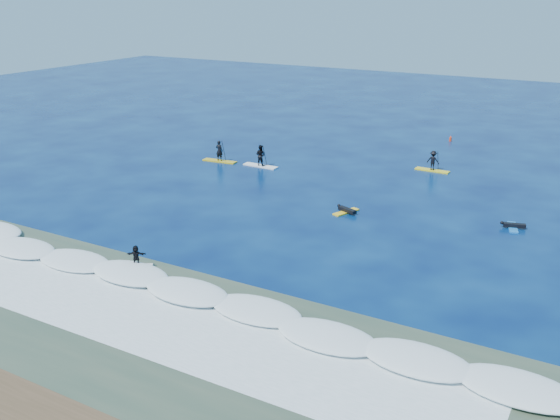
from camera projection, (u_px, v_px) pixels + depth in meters
The scene contains 11 objects.
ground at pixel (270, 229), 40.26m from camera, with size 160.00×160.00×0.00m, color #030F3F.
shallow_water at pixel (117, 325), 28.79m from camera, with size 90.00×13.00×0.01m, color #324535.
breaking_wave at pixel (172, 291), 32.07m from camera, with size 40.00×6.00×0.30m, color white.
whitewater at pixel (132, 316), 29.61m from camera, with size 34.00×5.00×0.02m, color silver.
sup_paddler_left at pixel (219, 154), 55.64m from camera, with size 3.23×1.09×2.22m.
sup_paddler_center at pixel (260, 157), 54.06m from camera, with size 3.19×0.85×2.23m.
sup_paddler_right at pixel (433, 162), 52.75m from camera, with size 2.91×0.81×2.02m.
prone_paddler_near at pixel (346, 211), 43.14m from camera, with size 1.63×2.16×0.44m.
prone_paddler_far at pixel (513, 226), 40.37m from camera, with size 1.59×2.07×0.42m.
wave_surfer at pixel (136, 257), 34.30m from camera, with size 1.74×1.24×1.25m.
marker_buoy at pixel (450, 139), 63.12m from camera, with size 0.25×0.25×0.59m.
Camera 1 is at (19.01, -32.32, 14.73)m, focal length 40.00 mm.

